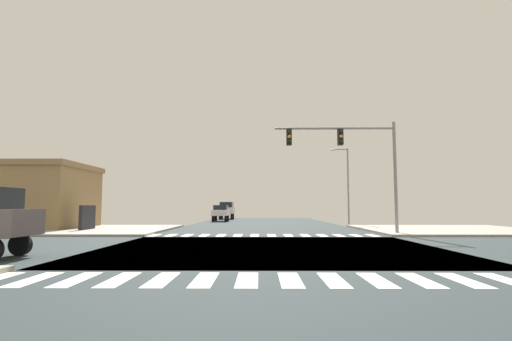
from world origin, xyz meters
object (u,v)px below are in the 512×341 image
(street_lamp, at_px, (345,178))
(bank_building, at_px, (8,196))
(sedan_queued_2, at_px, (221,212))
(suv_trailing_3, at_px, (227,209))
(traffic_signal_mast, at_px, (349,150))

(street_lamp, height_order, bank_building, street_lamp)
(sedan_queued_2, height_order, suv_trailing_3, suv_trailing_3)
(traffic_signal_mast, relative_size, bank_building, 0.56)
(suv_trailing_3, bearing_deg, traffic_signal_mast, 107.88)
(street_lamp, relative_size, sedan_queued_2, 1.70)
(suv_trailing_3, bearing_deg, bank_building, 59.57)
(traffic_signal_mast, relative_size, sedan_queued_2, 1.75)
(street_lamp, bearing_deg, sedan_queued_2, 145.60)
(bank_building, bearing_deg, street_lamp, 15.82)
(traffic_signal_mast, height_order, street_lamp, street_lamp)
(bank_building, relative_size, suv_trailing_3, 2.92)
(bank_building, bearing_deg, traffic_signal_mast, -13.61)
(traffic_signal_mast, xyz_separation_m, bank_building, (-24.83, 6.01, -2.68))
(traffic_signal_mast, xyz_separation_m, sedan_queued_2, (-10.05, 22.57, -4.05))
(street_lamp, height_order, suv_trailing_3, street_lamp)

